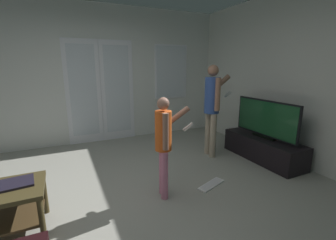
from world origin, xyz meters
TOP-DOWN VIEW (x-y plane):
  - ground_plane at (0.00, 0.00)m, footprint 5.82×5.16m
  - wall_back_with_doors at (0.07, 2.55)m, footprint 5.82×0.09m
  - wall_right_plain at (2.88, 0.00)m, footprint 0.06×5.16m
  - tv_stand at (2.52, 0.34)m, footprint 0.49×1.39m
  - flat_screen_tv at (2.52, 0.34)m, footprint 0.08×1.22m
  - person_adult at (1.83, 0.86)m, footprint 0.62×0.42m
  - person_child at (0.56, 0.01)m, footprint 0.52×0.32m
  - loose_keyboard at (1.22, -0.04)m, footprint 0.46×0.28m
  - laptop_closed at (-0.97, 0.04)m, footprint 0.38×0.29m

SIDE VIEW (x-z plane):
  - ground_plane at x=0.00m, z-range -0.02..0.00m
  - loose_keyboard at x=1.22m, z-range 0.00..0.02m
  - tv_stand at x=2.52m, z-range 0.00..0.38m
  - laptop_closed at x=-0.97m, z-range 0.47..0.49m
  - flat_screen_tv at x=2.52m, z-range 0.39..1.01m
  - person_child at x=0.56m, z-range 0.12..1.33m
  - person_adult at x=1.83m, z-range 0.16..1.72m
  - wall_back_with_doors at x=0.07m, z-range -0.04..2.71m
  - wall_right_plain at x=2.88m, z-range 0.00..2.72m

